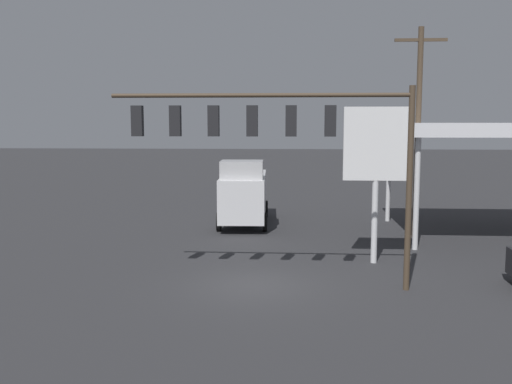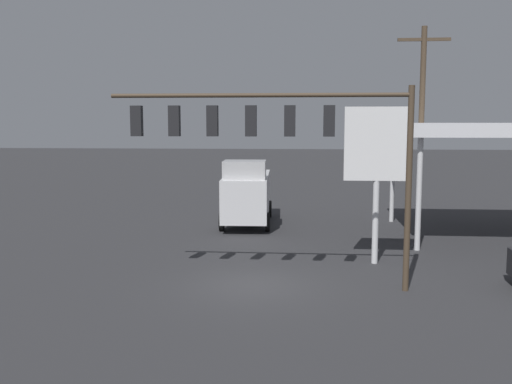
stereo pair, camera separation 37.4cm
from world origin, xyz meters
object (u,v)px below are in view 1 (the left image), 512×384
Objects in this scene: utility_pole at (418,128)px; price_sign at (376,151)px; traffic_signal_assembly at (274,132)px; delivery_truck at (244,193)px.

utility_pole is 5.86m from price_sign.
price_sign is at bearing -136.62° from traffic_signal_assembly.
price_sign is (-3.82, -3.61, -0.79)m from traffic_signal_assembly.
traffic_signal_assembly is at bearing 7.60° from delivery_truck.
utility_pole is at bearing -117.31° from price_sign.
traffic_signal_assembly is 1.43× the size of delivery_truck.
delivery_truck is (8.48, -3.07, -3.53)m from utility_pole.
traffic_signal_assembly is at bearing 53.51° from utility_pole.
price_sign is 10.44m from delivery_truck.
utility_pole reaches higher than delivery_truck.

